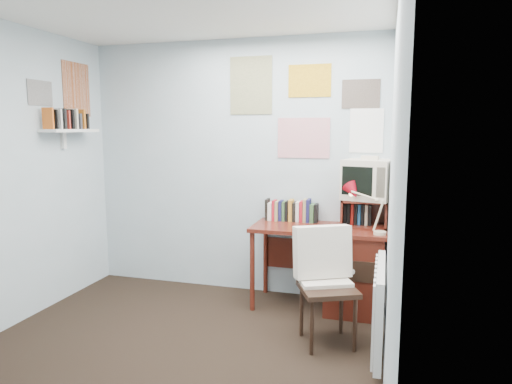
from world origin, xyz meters
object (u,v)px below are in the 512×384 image
desk_chair (328,289)px  crt_tv (369,178)px  desk_lamp (381,213)px  radiator (380,307)px  wall_shelf (70,131)px  desk (348,267)px  tv_riser (364,213)px

desk_chair → crt_tv: crt_tv is taller
crt_tv → desk_lamp: bearing=-54.7°
radiator → desk_chair: bearing=149.8°
desk_lamp → radiator: bearing=-103.5°
desk_chair → wall_shelf: (-2.48, 0.33, 1.19)m
desk_lamp → radiator: size_ratio=0.47×
desk → wall_shelf: wall_shelf is taller
desk → wall_shelf: 2.87m
tv_riser → desk: bearing=-137.0°
desk → radiator: bearing=-72.8°
desk_chair → radiator: (0.38, -0.22, -0.01)m
crt_tv → desk: bearing=-124.3°
desk → radiator: size_ratio=1.50×
tv_riser → crt_tv: bearing=30.4°
desk_lamp → radiator: desk_lamp is taller
desk_lamp → crt_tv: 0.42m
desk_lamp → tv_riser: (-0.15, 0.29, -0.06)m
desk → wall_shelf: size_ratio=1.94×
wall_shelf → tv_riser: bearing=10.3°
desk_lamp → crt_tv: size_ratio=0.91×
desk → desk_lamp: 0.63m
desk_chair → tv_riser: tv_riser is taller
desk_chair → wall_shelf: wall_shelf is taller
tv_riser → radiator: bearing=-80.7°
radiator → desk: bearing=107.2°
wall_shelf → crt_tv: bearing=10.6°
desk_chair → desk_lamp: desk_lamp is taller
radiator → crt_tv: bearing=97.3°
tv_riser → radiator: 1.15m
desk_lamp → wall_shelf: (-2.84, -0.20, 0.67)m
desk_lamp → wall_shelf: size_ratio=0.60×
desk_chair → desk_lamp: size_ratio=2.31×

